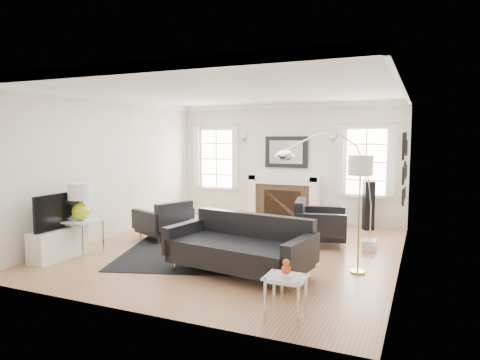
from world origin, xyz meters
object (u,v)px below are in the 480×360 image
at_px(armchair_left, 165,221).
at_px(coffee_table, 213,222).
at_px(arc_floor_lamp, 329,186).
at_px(sofa, 241,248).
at_px(fireplace, 284,199).
at_px(armchair_right, 318,224).
at_px(gourd_lamp, 80,199).

relative_size(armchair_left, coffee_table, 1.30).
bearing_deg(arc_floor_lamp, sofa, -120.88).
relative_size(fireplace, armchair_right, 1.45).
xyz_separation_m(fireplace, arc_floor_lamp, (1.57, -2.40, 0.62)).
xyz_separation_m(armchair_left, coffee_table, (0.94, 0.23, 0.02)).
xyz_separation_m(sofa, armchair_right, (0.63, 2.14, 0.01)).
distance_m(armchair_left, coffee_table, 0.96).
height_order(gourd_lamp, arc_floor_lamp, arc_floor_lamp).
bearing_deg(armchair_right, arc_floor_lamp, -60.16).
distance_m(fireplace, arc_floor_lamp, 2.93).
bearing_deg(armchair_right, gourd_lamp, -145.39).
distance_m(gourd_lamp, arc_floor_lamp, 4.20).
relative_size(fireplace, gourd_lamp, 2.72).
relative_size(sofa, gourd_lamp, 3.60).
bearing_deg(arc_floor_lamp, coffee_table, -179.78).
bearing_deg(fireplace, coffee_table, -105.33).
xyz_separation_m(coffee_table, gourd_lamp, (-1.54, -1.82, 0.61)).
distance_m(sofa, arc_floor_lamp, 2.01).
bearing_deg(armchair_right, armchair_left, -164.58).
bearing_deg(armchair_right, sofa, -106.49).
distance_m(sofa, coffee_table, 2.03).
height_order(sofa, gourd_lamp, gourd_lamp).
xyz_separation_m(sofa, coffee_table, (-1.28, 1.58, -0.01)).
height_order(fireplace, armchair_right, fireplace).
distance_m(coffee_table, gourd_lamp, 2.46).
xyz_separation_m(sofa, armchair_left, (-2.22, 1.35, -0.03)).
relative_size(sofa, coffee_table, 2.51).
bearing_deg(armchair_right, fireplace, 124.22).
relative_size(fireplace, sofa, 0.76).
distance_m(armchair_left, arc_floor_lamp, 3.28).
xyz_separation_m(fireplace, gourd_lamp, (-2.20, -4.23, 0.43)).
relative_size(coffee_table, arc_floor_lamp, 0.42).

